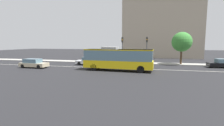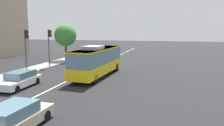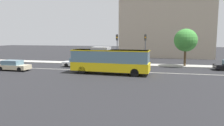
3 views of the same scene
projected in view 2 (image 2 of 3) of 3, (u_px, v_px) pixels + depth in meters
ground_plane at (81, 74)px, 25.54m from camera, size 160.00×160.00×0.00m
sidewalk_kerb at (27, 71)px, 27.39m from camera, size 80.00×2.70×0.14m
lane_centre_line at (81, 74)px, 25.54m from camera, size 76.00×0.16×0.01m
transit_bus at (97, 60)px, 24.29m from camera, size 10.13×3.06×3.46m
sedan_white at (20, 80)px, 19.60m from camera, size 4.56×1.95×1.46m
sedan_black at (92, 53)px, 41.68m from camera, size 4.57×2.00×1.46m
sedan_beige at (14, 118)px, 11.04m from camera, size 4.55×1.92×1.46m
traffic_light_near_corner at (26, 43)px, 25.47m from camera, size 0.33×0.62×5.20m
traffic_light_mid_block at (50, 41)px, 29.88m from camera, size 0.32×0.62×5.20m
street_tree_kerbside_left at (65, 35)px, 35.92m from camera, size 3.60×3.60×6.04m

